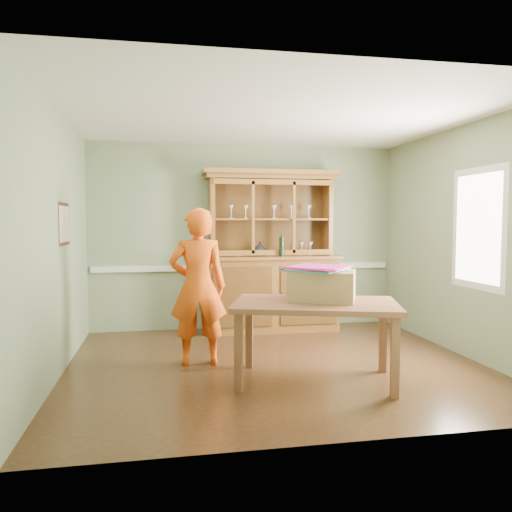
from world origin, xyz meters
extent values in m
plane|color=#4B2C18|center=(0.00, 0.00, 0.00)|extent=(4.50, 4.50, 0.00)
plane|color=white|center=(0.00, 0.00, 2.70)|extent=(4.50, 4.50, 0.00)
plane|color=gray|center=(0.00, 2.00, 1.35)|extent=(4.50, 0.00, 4.50)
plane|color=gray|center=(-2.25, 0.00, 1.35)|extent=(0.00, 4.00, 4.00)
plane|color=gray|center=(2.25, 0.00, 1.35)|extent=(0.00, 4.00, 4.00)
plane|color=gray|center=(0.00, -2.00, 1.35)|extent=(4.50, 0.00, 4.50)
cube|color=white|center=(0.00, 1.98, 0.90)|extent=(4.41, 0.05, 0.08)
cube|color=#311E13|center=(-2.23, 0.30, 1.55)|extent=(0.03, 0.60, 0.46)
cube|color=beige|center=(-2.22, 0.30, 1.55)|extent=(0.01, 0.52, 0.38)
cube|color=white|center=(2.23, -0.30, 1.50)|extent=(0.03, 0.96, 1.36)
cube|color=white|center=(2.22, -0.30, 1.50)|extent=(0.01, 0.80, 1.20)
cube|color=brown|center=(0.34, 1.71, 0.52)|extent=(1.88, 0.57, 1.04)
cube|color=brown|center=(0.34, 1.70, 1.06)|extent=(1.94, 0.64, 0.04)
cube|color=brown|center=(0.34, 1.98, 1.63)|extent=(1.77, 0.04, 1.10)
cube|color=brown|center=(-0.52, 1.80, 1.63)|extent=(0.06, 0.40, 1.10)
cube|color=brown|center=(1.19, 1.80, 1.63)|extent=(0.06, 0.40, 1.10)
cube|color=brown|center=(0.34, 1.80, 2.21)|extent=(1.88, 0.46, 0.06)
cube|color=brown|center=(0.34, 1.78, 2.28)|extent=(1.96, 0.50, 0.06)
cube|color=brown|center=(0.34, 1.80, 1.61)|extent=(1.65, 0.34, 0.03)
imported|color=#B2B2B7|center=(0.18, 1.80, 1.19)|extent=(0.19, 0.19, 0.20)
imported|color=yellow|center=(-0.13, 1.80, 1.11)|extent=(0.23, 0.23, 0.06)
cylinder|color=black|center=(0.44, 1.53, 1.25)|extent=(0.07, 0.07, 0.33)
cube|color=brown|center=(0.26, -0.64, 0.76)|extent=(1.79, 1.37, 0.05)
cube|color=brown|center=(-0.53, -0.80, 0.37)|extent=(0.09, 0.09, 0.74)
cube|color=brown|center=(-0.30, -0.06, 0.37)|extent=(0.09, 0.09, 0.74)
cube|color=brown|center=(0.81, -1.22, 0.37)|extent=(0.09, 0.09, 0.74)
cube|color=brown|center=(1.05, -0.48, 0.37)|extent=(0.09, 0.09, 0.74)
cube|color=olive|center=(0.36, -0.52, 0.94)|extent=(0.79, 0.73, 0.30)
cube|color=#3AC981|center=(0.31, -0.51, 1.09)|extent=(0.74, 0.74, 0.01)
cube|color=#2A91C6|center=(0.31, -0.51, 1.10)|extent=(0.74, 0.74, 0.01)
cube|color=#ED70DC|center=(0.31, -0.51, 1.11)|extent=(0.74, 0.74, 0.01)
cube|color=#C31D50|center=(0.31, -0.51, 1.12)|extent=(0.74, 0.74, 0.01)
cube|color=#CD1FA0|center=(0.31, -0.51, 1.13)|extent=(0.74, 0.74, 0.01)
imported|color=#F2540F|center=(-0.83, 0.17, 0.86)|extent=(0.65, 0.44, 1.72)
camera|label=1|loc=(-1.22, -5.28, 1.58)|focal=35.00mm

